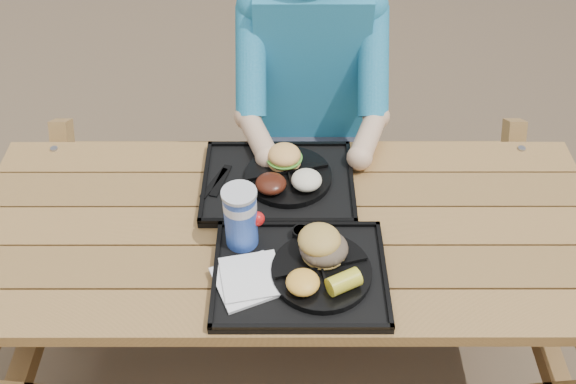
{
  "coord_description": "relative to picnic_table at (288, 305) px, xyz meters",
  "views": [
    {
      "loc": [
        -0.0,
        -1.25,
        2.07
      ],
      "look_at": [
        0.0,
        0.0,
        0.88
      ],
      "focal_mm": 40.0,
      "sensor_mm": 36.0,
      "label": 1
    }
  ],
  "objects": [
    {
      "name": "ground",
      "position": [
        0.0,
        0.0,
        -0.38
      ],
      "size": [
        60.0,
        60.0,
        0.0
      ],
      "primitive_type": "plane",
      "color": "#999999",
      "rests_on": "ground"
    },
    {
      "name": "picnic_table",
      "position": [
        0.0,
        0.0,
        0.0
      ],
      "size": [
        1.8,
        1.49,
        0.75
      ],
      "primitive_type": null,
      "color": "#999999",
      "rests_on": "ground"
    },
    {
      "name": "tray_near",
      "position": [
        0.03,
        -0.19,
        0.39
      ],
      "size": [
        0.45,
        0.35,
        0.02
      ],
      "primitive_type": "cube",
      "color": "black",
      "rests_on": "picnic_table"
    },
    {
      "name": "tray_far",
      "position": [
        -0.03,
        0.16,
        0.39
      ],
      "size": [
        0.45,
        0.35,
        0.02
      ],
      "primitive_type": "cube",
      "color": "black",
      "rests_on": "picnic_table"
    },
    {
      "name": "plate_near",
      "position": [
        0.09,
        -0.19,
        0.41
      ],
      "size": [
        0.26,
        0.26,
        0.02
      ],
      "primitive_type": "cylinder",
      "color": "black",
      "rests_on": "tray_near"
    },
    {
      "name": "plate_far",
      "position": [
        0.0,
        0.17,
        0.41
      ],
      "size": [
        0.26,
        0.26,
        0.02
      ],
      "primitive_type": "cylinder",
      "color": "black",
      "rests_on": "tray_far"
    },
    {
      "name": "napkin_stack",
      "position": [
        -0.11,
        -0.22,
        0.4
      ],
      "size": [
        0.2,
        0.2,
        0.02
      ],
      "primitive_type": "cube",
      "rotation": [
        0.0,
        0.0,
        0.41
      ],
      "color": "white",
      "rests_on": "tray_near"
    },
    {
      "name": "soda_cup",
      "position": [
        -0.12,
        -0.08,
        0.48
      ],
      "size": [
        0.09,
        0.09,
        0.18
      ],
      "primitive_type": "cylinder",
      "color": "#163FAC",
      "rests_on": "tray_near"
    },
    {
      "name": "condiment_bbq",
      "position": [
        0.04,
        -0.06,
        0.41
      ],
      "size": [
        0.05,
        0.05,
        0.03
      ],
      "primitive_type": "cylinder",
      "color": "black",
      "rests_on": "tray_near"
    },
    {
      "name": "condiment_mustard",
      "position": [
        0.09,
        -0.06,
        0.41
      ],
      "size": [
        0.05,
        0.05,
        0.03
      ],
      "primitive_type": "cylinder",
      "color": "gold",
      "rests_on": "tray_near"
    },
    {
      "name": "sandwich",
      "position": [
        0.09,
        -0.14,
        0.48
      ],
      "size": [
        0.12,
        0.12,
        0.12
      ],
      "primitive_type": null,
      "color": "gold",
      "rests_on": "plate_near"
    },
    {
      "name": "mac_cheese",
      "position": [
        0.04,
        -0.25,
        0.44
      ],
      "size": [
        0.09,
        0.09,
        0.04
      ],
      "primitive_type": "ellipsoid",
      "color": "yellow",
      "rests_on": "plate_near"
    },
    {
      "name": "corn_cob",
      "position": [
        0.14,
        -0.25,
        0.44
      ],
      "size": [
        0.11,
        0.11,
        0.05
      ],
      "primitive_type": null,
      "rotation": [
        0.0,
        0.0,
        0.48
      ],
      "color": "yellow",
      "rests_on": "plate_near"
    },
    {
      "name": "cutlery_far",
      "position": [
        -0.2,
        0.16,
        0.4
      ],
      "size": [
        0.06,
        0.14,
        0.01
      ],
      "primitive_type": "cube",
      "rotation": [
        0.0,
        0.0,
        -0.26
      ],
      "color": "black",
      "rests_on": "tray_far"
    },
    {
      "name": "burger",
      "position": [
        -0.01,
        0.22,
        0.46
      ],
      "size": [
        0.1,
        0.1,
        0.09
      ],
      "primitive_type": null,
      "color": "#F5AD56",
      "rests_on": "plate_far"
    },
    {
      "name": "baked_beans",
      "position": [
        -0.05,
        0.11,
        0.44
      ],
      "size": [
        0.09,
        0.09,
        0.04
      ],
      "primitive_type": "ellipsoid",
      "color": "#41170D",
      "rests_on": "plate_far"
    },
    {
      "name": "potato_salad",
      "position": [
        0.05,
        0.12,
        0.44
      ],
      "size": [
        0.09,
        0.09,
        0.05
      ],
      "primitive_type": "ellipsoid",
      "color": "white",
      "rests_on": "plate_far"
    },
    {
      "name": "diner",
      "position": [
        0.08,
        0.66,
        0.27
      ],
      "size": [
        0.48,
        0.84,
        1.28
      ],
      "primitive_type": null,
      "color": "#17A5A2",
      "rests_on": "ground"
    }
  ]
}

